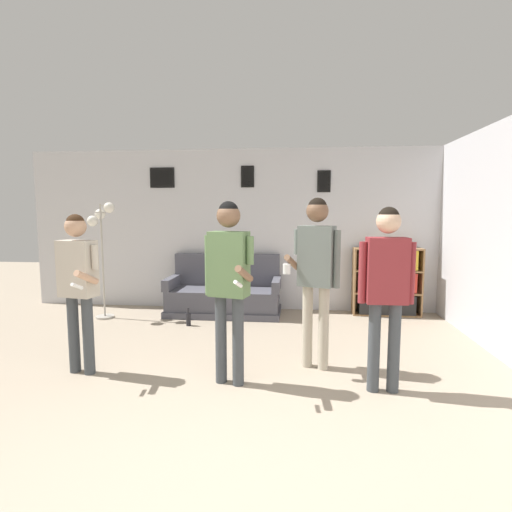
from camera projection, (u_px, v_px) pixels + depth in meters
The scene contains 10 objects.
ground_plane at pixel (198, 493), 2.38m from camera, with size 20.00×20.00×0.00m, color gray.
wall_back at pixel (263, 230), 6.74m from camera, with size 8.11×0.08×2.70m.
couch at pixel (224, 295), 6.51m from camera, with size 1.83×0.80×0.95m.
bookshelf at pixel (387, 282), 6.41m from camera, with size 1.06×0.30×1.08m.
floor_lamp at pixel (101, 233), 6.13m from camera, with size 0.37×0.41×1.80m.
person_player_foreground_left at pixel (78, 277), 4.03m from camera, with size 0.49×0.51×1.64m.
person_player_foreground_center at pixel (229, 272), 3.76m from camera, with size 0.49×0.55×1.76m.
person_watcher_holding_cup at pixel (316, 263), 4.15m from camera, with size 0.58×0.40×1.81m.
person_spectator_near_bookshelf at pixel (386, 280), 3.60m from camera, with size 0.50×0.22×1.71m.
bottle_on_floor at pixel (188, 319), 5.83m from camera, with size 0.07×0.07×0.26m.
Camera 1 is at (0.57, -2.16, 1.67)m, focal length 28.00 mm.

